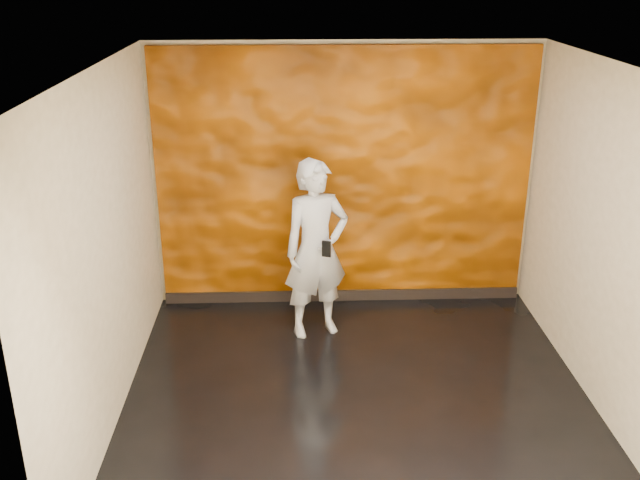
% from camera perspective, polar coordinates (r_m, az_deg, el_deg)
% --- Properties ---
extents(room, '(4.02, 4.02, 2.81)m').
position_cam_1_polar(room, '(5.64, 3.30, -0.73)').
color(room, black).
rests_on(room, ground).
extents(feature_wall, '(3.90, 0.06, 2.75)m').
position_cam_1_polar(feature_wall, '(7.49, 1.92, 4.83)').
color(feature_wall, '#BF5800').
rests_on(feature_wall, ground).
extents(baseboard, '(3.90, 0.04, 0.12)m').
position_cam_1_polar(baseboard, '(7.93, 1.83, -4.43)').
color(baseboard, black).
rests_on(baseboard, ground).
extents(man, '(0.76, 0.62, 1.80)m').
position_cam_1_polar(man, '(6.94, -0.30, -0.76)').
color(man, '#8E929D').
rests_on(man, ground).
extents(phone, '(0.09, 0.05, 0.16)m').
position_cam_1_polar(phone, '(6.67, 0.52, -0.72)').
color(phone, black).
rests_on(phone, man).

